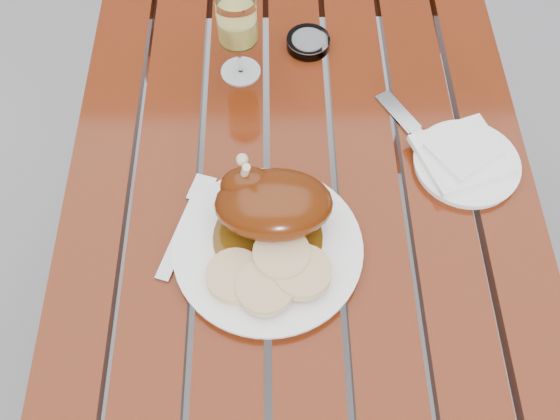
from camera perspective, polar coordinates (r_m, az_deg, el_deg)
The scene contains 11 objects.
ground at distance 1.74m, azimuth 1.18°, elevation -10.99°, with size 60.00×60.00×0.00m, color slate.
table at distance 1.40m, azimuth 1.45°, elevation -5.66°, with size 0.80×1.20×0.75m, color maroon.
dinner_plate at distance 0.99m, azimuth -1.10°, elevation -3.60°, with size 0.30×0.30×0.02m, color white.
roast_duck at distance 0.96m, azimuth -0.96°, elevation 0.61°, with size 0.19×0.18×0.13m.
bread_dumplings at distance 0.94m, azimuth -0.83°, elevation -5.74°, with size 0.19×0.14×0.03m.
wine_glass at distance 1.16m, azimuth -3.84°, elevation 15.47°, with size 0.08×0.08×0.18m, color #F1E86D.
side_plate at distance 1.13m, azimuth 16.66°, elevation 4.09°, with size 0.18×0.18×0.01m, color white.
napkin at distance 1.12m, azimuth 16.26°, elevation 4.91°, with size 0.14×0.13×0.01m, color white.
ashtray at distance 1.27m, azimuth 2.60°, elevation 15.05°, with size 0.09×0.09×0.02m, color #B2B7BC.
fork at distance 1.02m, azimuth -8.81°, elevation -1.85°, with size 0.02×0.19×0.01m, color gray.
knife at distance 1.13m, azimuth 13.81°, elevation 5.28°, with size 0.02×0.23×0.01m, color gray.
Camera 1 is at (-0.05, -0.60, 1.64)m, focal length 40.00 mm.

